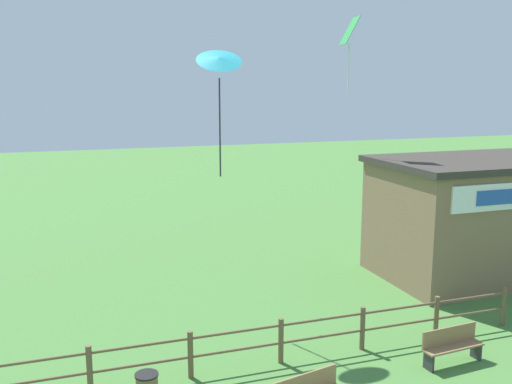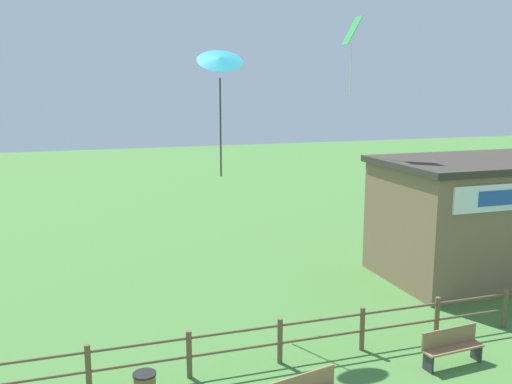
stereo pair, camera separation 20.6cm
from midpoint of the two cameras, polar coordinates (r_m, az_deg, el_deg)
The scene contains 5 objects.
wooden_fence at distance 15.33m, azimuth 2.11°, elevation -14.36°, with size 14.56×0.14×1.23m.
seaside_building at distance 23.24m, azimuth 21.18°, elevation -2.30°, with size 7.75×4.95×4.49m.
park_bench_by_building at distance 16.18m, azimuth 18.62°, elevation -14.25°, with size 1.76×0.53×0.96m.
kite_green_diamond at distance 22.46m, azimuth 9.05°, elevation 14.96°, with size 0.69×0.92×2.85m.
kite_cyan_delta at distance 17.32m, azimuth -4.06°, elevation 12.88°, with size 1.55×1.45×3.90m.
Camera 1 is at (-5.13, -6.46, 7.18)m, focal length 40.00 mm.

